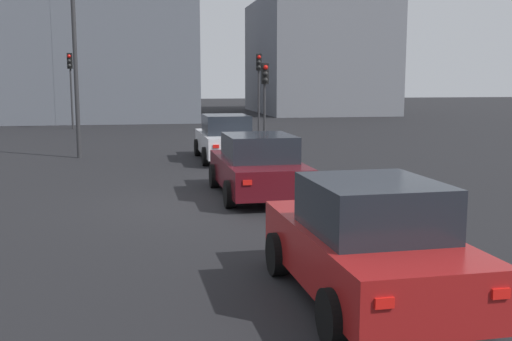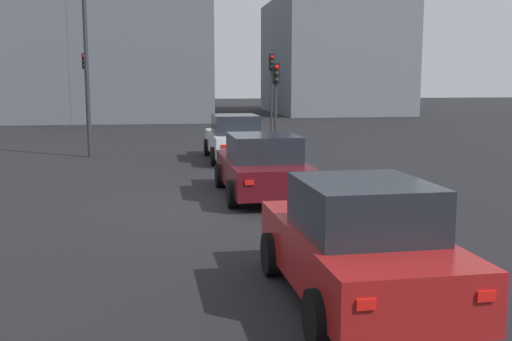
{
  "view_description": "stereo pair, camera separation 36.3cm",
  "coord_description": "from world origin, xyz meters",
  "views": [
    {
      "loc": [
        -14.14,
        1.05,
        2.89
      ],
      "look_at": [
        -2.73,
        -1.02,
        1.17
      ],
      "focal_mm": 43.03,
      "sensor_mm": 36.0,
      "label": 1
    },
    {
      "loc": [
        -14.2,
        0.69,
        2.89
      ],
      "look_at": [
        -2.73,
        -1.02,
        1.17
      ],
      "focal_mm": 43.03,
      "sensor_mm": 36.0,
      "label": 2
    }
  ],
  "objects": [
    {
      "name": "car_white_left_lead",
      "position": [
        7.78,
        -1.8,
        0.78
      ],
      "size": [
        4.6,
        2.01,
        1.65
      ],
      "rotation": [
        0.0,
        0.0,
        0.01
      ],
      "color": "silver",
      "rests_on": "ground_plane"
    },
    {
      "name": "traffic_light_far_left",
      "position": [
        12.28,
        -4.14,
        2.6
      ],
      "size": [
        0.32,
        0.3,
        3.6
      ],
      "rotation": [
        0.0,
        0.0,
        3.24
      ],
      "color": "#2D2D30",
      "rests_on": "ground_plane"
    },
    {
      "name": "car_maroon_left_second",
      "position": [
        0.75,
        -1.7,
        0.75
      ],
      "size": [
        4.45,
        2.11,
        1.56
      ],
      "rotation": [
        0.0,
        0.0,
        0.02
      ],
      "color": "#510F16",
      "rests_on": "ground_plane"
    },
    {
      "name": "ground_plane",
      "position": [
        0.0,
        0.0,
        -0.1
      ],
      "size": [
        160.0,
        160.0,
        0.2
      ],
      "primitive_type": "cube",
      "color": "black"
    },
    {
      "name": "car_red_left_third",
      "position": [
        -6.76,
        -1.76,
        0.78
      ],
      "size": [
        4.12,
        2.08,
        1.64
      ],
      "rotation": [
        0.0,
        0.0,
        0.03
      ],
      "color": "maroon",
      "rests_on": "ground_plane"
    },
    {
      "name": "building_facade_center",
      "position": [
        34.51,
        2.0,
        8.12
      ],
      "size": [
        15.93,
        9.28,
        16.25
      ],
      "primitive_type": "cube",
      "color": "slate",
      "rests_on": "ground_plane"
    },
    {
      "name": "traffic_light_near_right",
      "position": [
        19.03,
        -5.13,
        3.07
      ],
      "size": [
        0.32,
        0.3,
        4.28
      ],
      "rotation": [
        0.0,
        0.0,
        3.05
      ],
      "color": "#2D2D30",
      "rests_on": "ground_plane"
    },
    {
      "name": "traffic_light_near_left",
      "position": [
        23.38,
        5.26,
        3.16
      ],
      "size": [
        0.33,
        0.3,
        4.42
      ],
      "rotation": [
        0.0,
        0.0,
        3.01
      ],
      "color": "#2D2D30",
      "rests_on": "ground_plane"
    },
    {
      "name": "building_facade_right",
      "position": [
        33.82,
        10.0,
        5.96
      ],
      "size": [
        14.52,
        7.95,
        11.93
      ],
      "primitive_type": "cube",
      "color": "slate",
      "rests_on": "ground_plane"
    },
    {
      "name": "building_facade_left",
      "position": [
        39.0,
        -14.0,
        4.9
      ],
      "size": [
        14.85,
        10.31,
        9.79
      ],
      "primitive_type": "cube",
      "color": "slate",
      "rests_on": "ground_plane"
    },
    {
      "name": "street_lamp_kerbside",
      "position": [
        9.38,
        3.49,
        3.8
      ],
      "size": [
        0.56,
        0.36,
        6.34
      ],
      "color": "#2D2D30",
      "rests_on": "ground_plane"
    }
  ]
}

